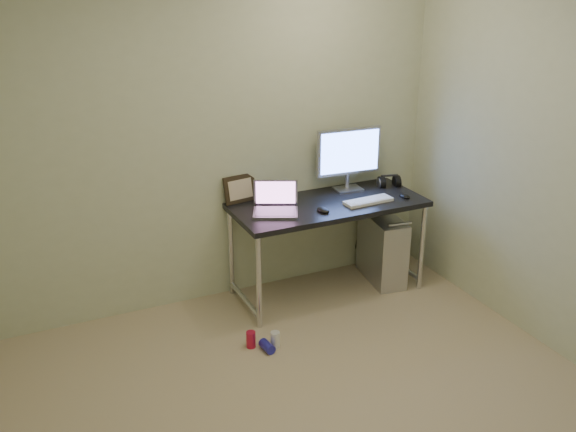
{
  "coord_description": "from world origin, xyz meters",
  "views": [
    {
      "loc": [
        -1.44,
        -2.55,
        2.44
      ],
      "look_at": [
        0.26,
        1.08,
        0.85
      ],
      "focal_mm": 40.0,
      "sensor_mm": 36.0,
      "label": 1
    }
  ],
  "objects": [
    {
      "name": "mouse_left",
      "position": [
        0.63,
        1.28,
        0.77
      ],
      "size": [
        0.09,
        0.13,
        0.04
      ],
      "primitive_type": "ellipsoid",
      "rotation": [
        0.0,
        0.0,
        0.14
      ],
      "color": "black",
      "rests_on": "desk"
    },
    {
      "name": "can_red",
      "position": [
        -0.09,
        0.93,
        0.06
      ],
      "size": [
        0.08,
        0.08,
        0.12
      ],
      "primitive_type": "cylinder",
      "rotation": [
        0.0,
        0.0,
        -0.34
      ],
      "color": "red",
      "rests_on": "ground"
    },
    {
      "name": "headphones",
      "position": [
        1.38,
        1.56,
        0.78
      ],
      "size": [
        0.2,
        0.12,
        0.12
      ],
      "rotation": [
        0.0,
        0.0,
        -0.24
      ],
      "color": "black",
      "rests_on": "desk"
    },
    {
      "name": "picture_frame",
      "position": [
        0.16,
        1.73,
        0.85
      ],
      "size": [
        0.27,
        0.12,
        0.21
      ],
      "primitive_type": "cube",
      "rotation": [
        -0.21,
        0.0,
        0.17
      ],
      "color": "black",
      "rests_on": "desk"
    },
    {
      "name": "laptop",
      "position": [
        0.32,
        1.43,
        0.8
      ],
      "size": [
        0.4,
        0.37,
        0.22
      ],
      "rotation": [
        0.0,
        0.0,
        -0.44
      ],
      "color": "#ADADB4",
      "rests_on": "desk"
    },
    {
      "name": "floor",
      "position": [
        0.0,
        0.0,
        0.0
      ],
      "size": [
        3.5,
        3.5,
        0.0
      ],
      "primitive_type": "plane",
      "color": "tan",
      "rests_on": "ground"
    },
    {
      "name": "mouse_right",
      "position": [
        1.34,
        1.28,
        0.77
      ],
      "size": [
        0.07,
        0.11,
        0.04
      ],
      "primitive_type": "ellipsoid",
      "rotation": [
        0.0,
        0.0,
        0.06
      ],
      "color": "black",
      "rests_on": "desk"
    },
    {
      "name": "webcam",
      "position": [
        0.3,
        1.69,
        0.85
      ],
      "size": [
        0.05,
        0.03,
        0.13
      ],
      "rotation": [
        0.0,
        0.0,
        -0.02
      ],
      "color": "silver",
      "rests_on": "desk"
    },
    {
      "name": "keyboard",
      "position": [
        1.03,
        1.3,
        0.76
      ],
      "size": [
        0.39,
        0.14,
        0.02
      ],
      "primitive_type": "cube",
      "rotation": [
        0.0,
        0.0,
        0.05
      ],
      "color": "white",
      "rests_on": "desk"
    },
    {
      "name": "wall_back",
      "position": [
        0.0,
        1.75,
        1.25
      ],
      "size": [
        3.5,
        0.02,
        2.5
      ],
      "primitive_type": "cube",
      "color": "beige",
      "rests_on": "ground"
    },
    {
      "name": "tower_computer",
      "position": [
        1.27,
        1.43,
        0.27
      ],
      "size": [
        0.3,
        0.55,
        0.58
      ],
      "rotation": [
        0.0,
        0.0,
        -0.15
      ],
      "color": "#BABABF",
      "rests_on": "ground"
    },
    {
      "name": "cable_a",
      "position": [
        1.22,
        1.7,
        0.4
      ],
      "size": [
        0.01,
        0.16,
        0.69
      ],
      "primitive_type": "cylinder",
      "rotation": [
        0.21,
        0.0,
        0.0
      ],
      "color": "black",
      "rests_on": "ground"
    },
    {
      "name": "cable_b",
      "position": [
        1.31,
        1.68,
        0.38
      ],
      "size": [
        0.02,
        0.11,
        0.71
      ],
      "primitive_type": "cylinder",
      "rotation": [
        0.14,
        0.0,
        0.09
      ],
      "color": "black",
      "rests_on": "ground"
    },
    {
      "name": "monitor",
      "position": [
        1.03,
        1.62,
        1.04
      ],
      "size": [
        0.54,
        0.17,
        0.5
      ],
      "rotation": [
        0.0,
        0.0,
        -0.07
      ],
      "color": "#ADADB4",
      "rests_on": "desk"
    },
    {
      "name": "can_blue",
      "position": [
        -0.01,
        0.85,
        0.03
      ],
      "size": [
        0.08,
        0.13,
        0.07
      ],
      "primitive_type": "cylinder",
      "rotation": [
        1.57,
        0.0,
        0.12
      ],
      "color": "#2524AB",
      "rests_on": "ground"
    },
    {
      "name": "desk",
      "position": [
        0.76,
        1.43,
        0.66
      ],
      "size": [
        1.47,
        0.64,
        0.75
      ],
      "color": "black",
      "rests_on": "ground"
    },
    {
      "name": "can_white",
      "position": [
        0.06,
        0.86,
        0.06
      ],
      "size": [
        0.07,
        0.07,
        0.12
      ],
      "primitive_type": "cylinder",
      "rotation": [
        0.0,
        0.0,
        0.15
      ],
      "color": "white",
      "rests_on": "ground"
    }
  ]
}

